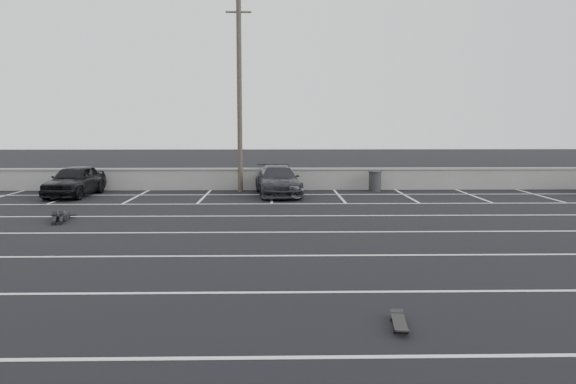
{
  "coord_description": "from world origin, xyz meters",
  "views": [
    {
      "loc": [
        -1.8,
        -13.31,
        3.15
      ],
      "look_at": [
        -1.43,
        4.67,
        1.0
      ],
      "focal_mm": 35.0,
      "sensor_mm": 36.0,
      "label": 1
    }
  ],
  "objects_px": {
    "utility_pole": "(239,96)",
    "person": "(62,213)",
    "skateboard": "(399,322)",
    "car_left": "(75,181)",
    "trash_bin": "(375,181)",
    "car_right": "(278,181)"
  },
  "relations": [
    {
      "from": "utility_pole",
      "to": "person",
      "type": "height_order",
      "value": "utility_pole"
    },
    {
      "from": "skateboard",
      "to": "car_left",
      "type": "bearing_deg",
      "value": 130.42
    },
    {
      "from": "trash_bin",
      "to": "skateboard",
      "type": "xyz_separation_m",
      "value": [
        -2.78,
        -18.15,
        -0.42
      ]
    },
    {
      "from": "car_right",
      "to": "skateboard",
      "type": "bearing_deg",
      "value": -89.68
    },
    {
      "from": "utility_pole",
      "to": "car_right",
      "type": "bearing_deg",
      "value": -38.29
    },
    {
      "from": "car_right",
      "to": "utility_pole",
      "type": "height_order",
      "value": "utility_pole"
    },
    {
      "from": "skateboard",
      "to": "trash_bin",
      "type": "bearing_deg",
      "value": 88.31
    },
    {
      "from": "car_right",
      "to": "person",
      "type": "bearing_deg",
      "value": -144.64
    },
    {
      "from": "trash_bin",
      "to": "skateboard",
      "type": "distance_m",
      "value": 18.37
    },
    {
      "from": "utility_pole",
      "to": "trash_bin",
      "type": "xyz_separation_m",
      "value": [
        6.43,
        0.09,
        -4.01
      ]
    },
    {
      "from": "person",
      "to": "skateboard",
      "type": "xyz_separation_m",
      "value": [
        9.12,
        -10.26,
        -0.14
      ]
    },
    {
      "from": "car_left",
      "to": "car_right",
      "type": "height_order",
      "value": "car_left"
    },
    {
      "from": "trash_bin",
      "to": "person",
      "type": "height_order",
      "value": "trash_bin"
    },
    {
      "from": "utility_pole",
      "to": "skateboard",
      "type": "xyz_separation_m",
      "value": [
        3.64,
        -18.06,
        -4.42
      ]
    },
    {
      "from": "trash_bin",
      "to": "skateboard",
      "type": "height_order",
      "value": "trash_bin"
    },
    {
      "from": "car_right",
      "to": "person",
      "type": "xyz_separation_m",
      "value": [
        -7.25,
        -6.4,
        -0.44
      ]
    },
    {
      "from": "car_right",
      "to": "utility_pole",
      "type": "xyz_separation_m",
      "value": [
        -1.78,
        1.41,
        3.84
      ]
    },
    {
      "from": "car_left",
      "to": "utility_pole",
      "type": "relative_size",
      "value": 0.46
    },
    {
      "from": "utility_pole",
      "to": "skateboard",
      "type": "relative_size",
      "value": 10.71
    },
    {
      "from": "person",
      "to": "skateboard",
      "type": "height_order",
      "value": "person"
    },
    {
      "from": "car_left",
      "to": "skateboard",
      "type": "bearing_deg",
      "value": -52.67
    },
    {
      "from": "car_right",
      "to": "skateboard",
      "type": "height_order",
      "value": "car_right"
    }
  ]
}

